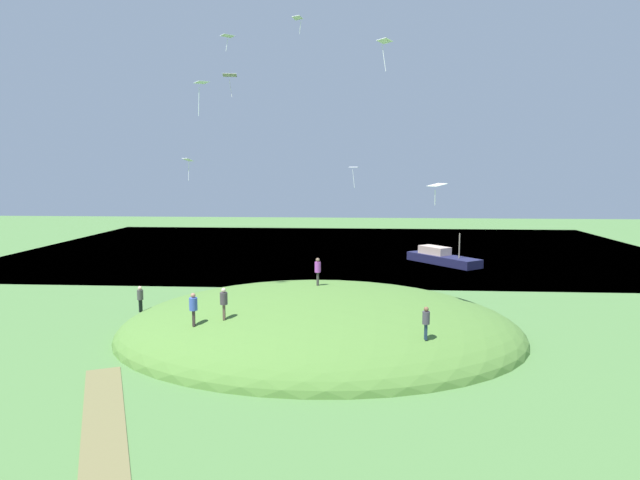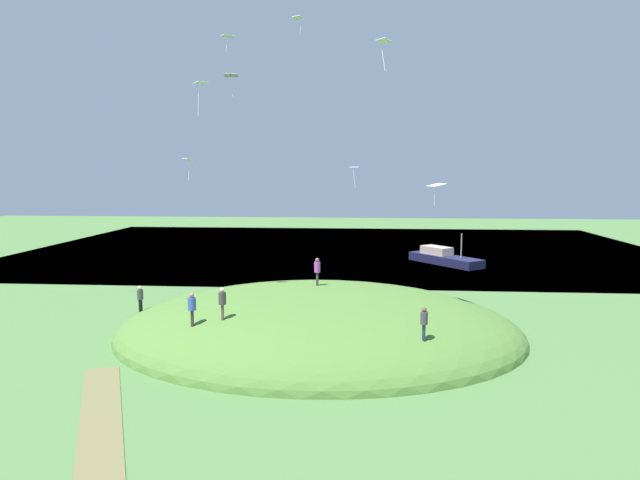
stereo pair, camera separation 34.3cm
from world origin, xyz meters
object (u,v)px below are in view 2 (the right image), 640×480
Objects in this scene: kite_1 at (228,37)px; kite_5 at (436,185)px; person_watching_kites at (192,305)px; person_on_hilltop at (140,295)px; kite_6 at (201,84)px; kite_7 at (384,43)px; person_near_shore at (317,268)px; kite_2 at (298,19)px; person_with_child at (424,319)px; kite_3 at (231,76)px; kite_4 at (354,169)px; person_walking_path at (222,299)px; kite_0 at (188,161)px; boat_on_lake at (444,258)px.

kite_1 is 17.08m from kite_5.
person_on_hilltop is (-5.60, -5.13, -0.82)m from person_watching_kites.
kite_5 is at bearing 104.41° from person_watching_kites.
kite_7 reaches higher than kite_6.
kite_2 is (-6.70, -1.93, 17.13)m from person_near_shore.
person_with_child is 0.86× the size of kite_3.
person_with_child is 1.00× the size of kite_4.
kite_5 is at bearing 108.98° from person_walking_path.
person_with_child is (1.06, 11.95, -0.22)m from person_watching_kites.
person_walking_path is 12.44m from kite_0.
kite_3 is (-21.21, -14.41, 15.34)m from person_with_child.
kite_2 reaches higher than kite_0.
kite_5 is at bearing 46.56° from kite_3.
person_with_child is at bearing -11.08° from kite_5.
kite_5 reaches higher than person_walking_path.
person_walking_path is 22.30m from kite_2.
person_near_shore is 9.24m from person_watching_kites.
kite_3 reaches higher than kite_6.
person_walking_path is 1.13× the size of kite_0.
person_near_shore is 0.91× the size of kite_6.
kite_4 reaches higher than person_with_child.
person_with_child is at bearing 28.08° from kite_2.
kite_0 reaches higher than kite_5.
person_with_child is 19.78m from kite_0.
person_with_child is 18.59m from kite_6.
person_watching_kites is 1.43× the size of kite_2.
kite_2 is at bearing -163.11° from person_with_child.
boat_on_lake is 4.85× the size of person_watching_kites.
person_on_hilltop is at bearing -90.88° from kite_5.
person_with_child is at bearing 64.67° from kite_6.
kite_5 is 15.07m from kite_6.
person_on_hilltop is at bearing -90.50° from kite_7.
person_near_shore is 11.37m from person_on_hilltop.
person_with_child is at bearing 48.45° from kite_1.
person_with_child is 19.39m from kite_4.
kite_2 is at bearing 165.09° from person_walking_path.
kite_7 reaches higher than kite_5.
kite_2 is at bearing 45.30° from kite_3.
person_watching_kites is 25.31m from kite_3.
kite_4 is (-16.07, 6.66, 6.97)m from person_walking_path.
kite_4 is at bearing 153.54° from person_walking_path.
kite_7 reaches higher than person_on_hilltop.
kite_5 is (-6.38, 1.25, 6.38)m from person_with_child.
kite_2 is 0.92× the size of kite_5.
kite_7 is at bearing 67.56° from kite_1.
person_watching_kites is at bearing -80.09° from person_walking_path.
boat_on_lake is at bearing 144.09° from person_watching_kites.
kite_4 reaches higher than person_walking_path.
person_walking_path is 18.26m from kite_1.
kite_4 is (-6.78, 8.34, -8.66)m from kite_1.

